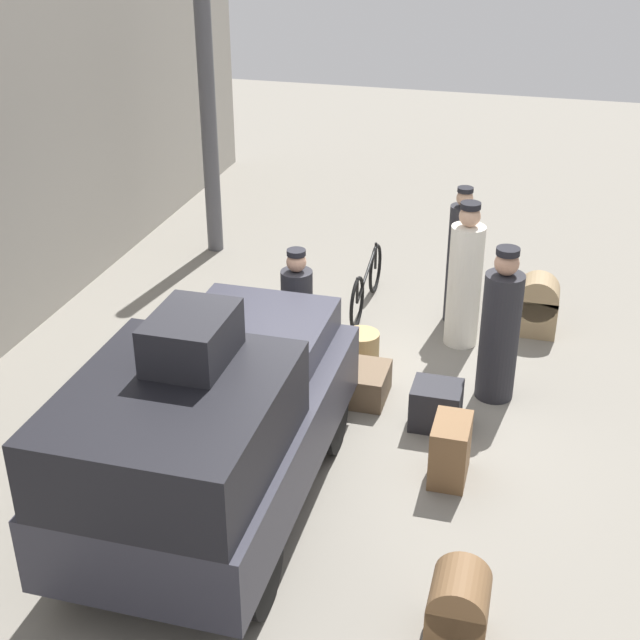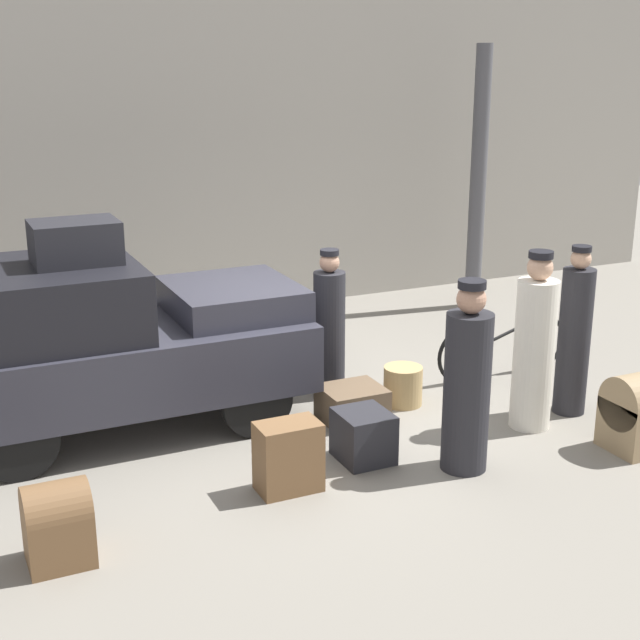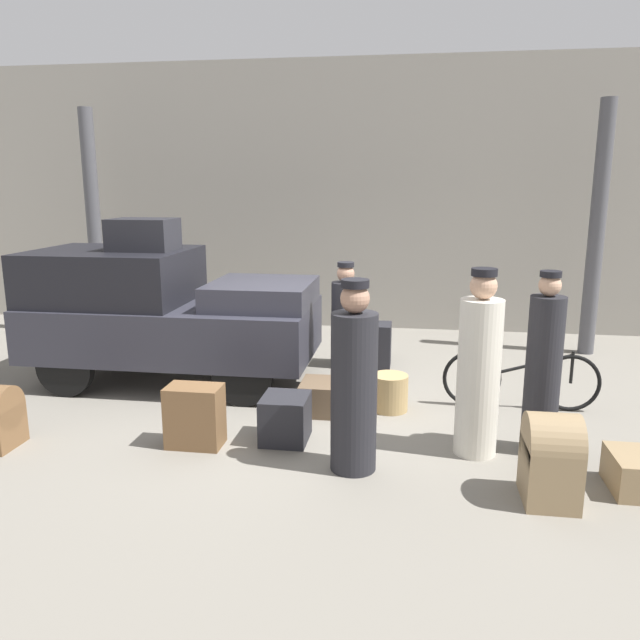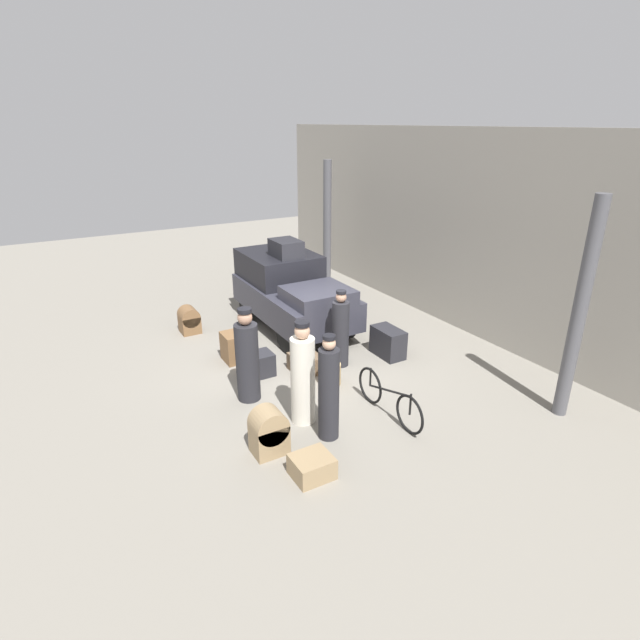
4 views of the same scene
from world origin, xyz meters
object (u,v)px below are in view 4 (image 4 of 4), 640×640
at_px(porter_with_bicycle, 303,377).
at_px(suitcase_tan_flat, 312,467).
at_px(porter_standing_middle, 247,359).
at_px(trunk_on_truck_roof, 286,248).
at_px(conductor_in_dark_uniform, 329,391).
at_px(suitcase_black_upright, 260,364).
at_px(trunk_large_brown, 305,363).
at_px(bicycle, 389,399).
at_px(porter_carrying_trunk, 341,332).
at_px(truck, 291,290).
at_px(trunk_wicker_pale, 189,320).
at_px(wicker_basket, 330,374).
at_px(trunk_barrel_dark, 269,431).
at_px(trunk_umber_medium, 232,348).
at_px(suitcase_small_leather, 388,342).

bearing_deg(porter_with_bicycle, suitcase_tan_flat, -23.24).
xyz_separation_m(porter_standing_middle, trunk_on_truck_roof, (-2.84, 2.18, 1.09)).
relative_size(conductor_in_dark_uniform, suitcase_black_upright, 3.48).
bearing_deg(trunk_large_brown, suitcase_black_upright, -110.50).
distance_m(bicycle, conductor_in_dark_uniform, 1.25).
bearing_deg(porter_standing_middle, porter_carrying_trunk, 98.43).
bearing_deg(truck, trunk_large_brown, -20.22).
bearing_deg(conductor_in_dark_uniform, bicycle, 89.44).
bearing_deg(trunk_on_truck_roof, conductor_in_dark_uniform, -18.88).
bearing_deg(suitcase_tan_flat, trunk_wicker_pale, 179.98).
bearing_deg(trunk_on_truck_roof, trunk_large_brown, -18.70).
distance_m(wicker_basket, suitcase_tan_flat, 2.65).
distance_m(suitcase_black_upright, trunk_wicker_pale, 2.82).
xyz_separation_m(porter_with_bicycle, trunk_large_brown, (-1.51, 0.86, -0.63)).
height_order(trunk_barrel_dark, suitcase_black_upright, trunk_barrel_dark).
bearing_deg(truck, trunk_on_truck_roof, 180.00).
height_order(suitcase_black_upright, suitcase_tan_flat, suitcase_black_upright).
bearing_deg(bicycle, truck, 174.81).
relative_size(trunk_barrel_dark, trunk_umber_medium, 1.23).
bearing_deg(trunk_umber_medium, truck, 119.51).
height_order(suitcase_tan_flat, trunk_on_truck_roof, trunk_on_truck_roof).
distance_m(porter_carrying_trunk, trunk_wicker_pale, 3.85).
height_order(porter_with_bicycle, trunk_umber_medium, porter_with_bicycle).
bearing_deg(suitcase_small_leather, trunk_barrel_dark, -63.27).
bearing_deg(porter_standing_middle, bicycle, 46.28).
height_order(suitcase_small_leather, suitcase_black_upright, suitcase_small_leather).
xyz_separation_m(bicycle, suitcase_tan_flat, (0.69, -1.84, -0.18)).
relative_size(truck, wicker_basket, 8.56).
bearing_deg(suitcase_tan_flat, porter_standing_middle, 178.72).
distance_m(truck, porter_carrying_trunk, 2.34).
height_order(bicycle, trunk_wicker_pale, bicycle).
relative_size(porter_standing_middle, trunk_barrel_dark, 2.32).
height_order(trunk_barrel_dark, trunk_wicker_pale, trunk_barrel_dark).
distance_m(porter_with_bicycle, porter_standing_middle, 1.21).
bearing_deg(suitcase_black_upright, suitcase_tan_flat, -10.47).
distance_m(bicycle, porter_with_bicycle, 1.49).
bearing_deg(wicker_basket, trunk_barrel_dark, -54.10).
relative_size(bicycle, suitcase_black_upright, 3.47).
distance_m(suitcase_small_leather, trunk_on_truck_roof, 3.25).
height_order(porter_carrying_trunk, suitcase_black_upright, porter_carrying_trunk).
height_order(porter_with_bicycle, conductor_in_dark_uniform, porter_with_bicycle).
bearing_deg(wicker_basket, suitcase_tan_flat, -36.40).
height_order(trunk_wicker_pale, trunk_on_truck_roof, trunk_on_truck_roof).
xyz_separation_m(porter_carrying_trunk, trunk_wicker_pale, (-3.17, -2.15, -0.42)).
height_order(conductor_in_dark_uniform, trunk_wicker_pale, conductor_in_dark_uniform).
bearing_deg(porter_with_bicycle, trunk_on_truck_roof, 156.92).
distance_m(trunk_wicker_pale, trunk_on_truck_roof, 2.80).
bearing_deg(trunk_barrel_dark, wicker_basket, 125.90).
distance_m(bicycle, trunk_wicker_pale, 5.50).
height_order(trunk_umber_medium, trunk_on_truck_roof, trunk_on_truck_roof).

